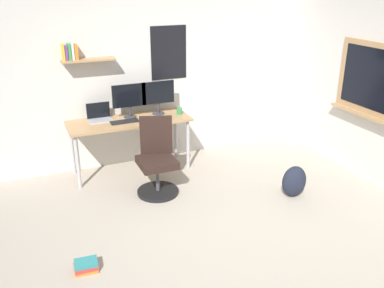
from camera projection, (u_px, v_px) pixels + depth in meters
name	position (u px, v px, depth m)	size (l,w,h in m)	color
ground_plane	(226.00, 245.00, 4.21)	(5.20, 5.20, 0.00)	#ADA393
wall_back	(148.00, 71.00, 5.82)	(5.00, 0.30, 2.60)	silver
desk	(130.00, 125.00, 5.58)	(1.63, 0.59, 0.75)	tan
office_chair	(157.00, 161.00, 5.14)	(0.52, 0.54, 0.95)	black
laptop	(99.00, 116.00, 5.53)	(0.31, 0.21, 0.23)	#ADAFB5
monitor_primary	(129.00, 98.00, 5.55)	(0.46, 0.17, 0.46)	#38383D
monitor_secondary	(158.00, 95.00, 5.70)	(0.46, 0.17, 0.46)	#38383D
keyboard	(125.00, 122.00, 5.46)	(0.37, 0.13, 0.02)	black
computer_mouse	(145.00, 119.00, 5.56)	(0.10, 0.06, 0.03)	#262628
coffee_mug	(179.00, 111.00, 5.78)	(0.08, 0.08, 0.09)	#338C4C
backpack	(294.00, 181.00, 5.09)	(0.32, 0.22, 0.40)	#1E2333
book_stack_on_floor	(86.00, 266.00, 3.83)	(0.22, 0.17, 0.10)	orange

